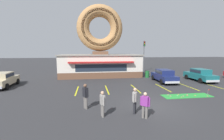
{
  "coord_description": "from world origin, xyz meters",
  "views": [
    {
      "loc": [
        -4.31,
        -9.77,
        3.9
      ],
      "look_at": [
        -2.25,
        5.0,
        2.0
      ],
      "focal_mm": 24.0,
      "sensor_mm": 36.0,
      "label": 1
    }
  ],
  "objects_px": {
    "car_champagne": "(3,79)",
    "pedestrian_blue_sweater_man": "(85,95)",
    "traffic_light_pole": "(144,52)",
    "putting_flag_pin": "(208,91)",
    "car_teal": "(200,74)",
    "pedestrian_hooded_kid": "(102,103)",
    "golf_ball": "(177,96)",
    "pedestrian_clipboard_woman": "(145,104)",
    "trash_bin": "(147,74)",
    "car_navy": "(164,75)",
    "pedestrian_leather_jacket_man": "(135,99)"
  },
  "relations": [
    {
      "from": "car_champagne",
      "to": "pedestrian_blue_sweater_man",
      "type": "xyz_separation_m",
      "value": [
        9.06,
        -7.44,
        0.08
      ]
    },
    {
      "from": "traffic_light_pole",
      "to": "putting_flag_pin",
      "type": "bearing_deg",
      "value": -89.2
    },
    {
      "from": "car_teal",
      "to": "pedestrian_blue_sweater_man",
      "type": "height_order",
      "value": "pedestrian_blue_sweater_man"
    },
    {
      "from": "car_teal",
      "to": "pedestrian_hooded_kid",
      "type": "distance_m",
      "value": 16.08
    },
    {
      "from": "golf_ball",
      "to": "pedestrian_clipboard_woman",
      "type": "relative_size",
      "value": 0.03
    },
    {
      "from": "pedestrian_blue_sweater_man",
      "to": "pedestrian_hooded_kid",
      "type": "relative_size",
      "value": 1.1
    },
    {
      "from": "putting_flag_pin",
      "to": "trash_bin",
      "type": "bearing_deg",
      "value": 101.71
    },
    {
      "from": "pedestrian_blue_sweater_man",
      "to": "pedestrian_clipboard_woman",
      "type": "bearing_deg",
      "value": -29.54
    },
    {
      "from": "car_navy",
      "to": "putting_flag_pin",
      "type": "bearing_deg",
      "value": -79.51
    },
    {
      "from": "car_navy",
      "to": "pedestrian_leather_jacket_man",
      "type": "xyz_separation_m",
      "value": [
        -6.39,
        -8.75,
        0.03
      ]
    },
    {
      "from": "golf_ball",
      "to": "pedestrian_clipboard_woman",
      "type": "xyz_separation_m",
      "value": [
        -4.34,
        -3.74,
        0.8
      ]
    },
    {
      "from": "pedestrian_blue_sweater_man",
      "to": "trash_bin",
      "type": "xyz_separation_m",
      "value": [
        8.61,
        11.03,
        -0.46
      ]
    },
    {
      "from": "pedestrian_hooded_kid",
      "to": "pedestrian_clipboard_woman",
      "type": "relative_size",
      "value": 1.0
    },
    {
      "from": "putting_flag_pin",
      "to": "trash_bin",
      "type": "relative_size",
      "value": 0.56
    },
    {
      "from": "car_navy",
      "to": "trash_bin",
      "type": "xyz_separation_m",
      "value": [
        -0.86,
        3.5,
        -0.37
      ]
    },
    {
      "from": "car_navy",
      "to": "pedestrian_leather_jacket_man",
      "type": "relative_size",
      "value": 2.83
    },
    {
      "from": "car_champagne",
      "to": "traffic_light_pole",
      "type": "relative_size",
      "value": 0.81
    },
    {
      "from": "pedestrian_hooded_kid",
      "to": "car_champagne",
      "type": "bearing_deg",
      "value": 138.86
    },
    {
      "from": "pedestrian_blue_sweater_man",
      "to": "pedestrian_leather_jacket_man",
      "type": "bearing_deg",
      "value": -21.57
    },
    {
      "from": "putting_flag_pin",
      "to": "car_navy",
      "type": "xyz_separation_m",
      "value": [
        -1.11,
        5.98,
        0.43
      ]
    },
    {
      "from": "pedestrian_hooded_kid",
      "to": "pedestrian_clipboard_woman",
      "type": "height_order",
      "value": "pedestrian_hooded_kid"
    },
    {
      "from": "golf_ball",
      "to": "car_teal",
      "type": "relative_size",
      "value": 0.01
    },
    {
      "from": "putting_flag_pin",
      "to": "car_champagne",
      "type": "xyz_separation_m",
      "value": [
        -19.64,
        5.9,
        0.43
      ]
    },
    {
      "from": "putting_flag_pin",
      "to": "traffic_light_pole",
      "type": "bearing_deg",
      "value": 90.8
    },
    {
      "from": "traffic_light_pole",
      "to": "car_teal",
      "type": "bearing_deg",
      "value": -67.59
    },
    {
      "from": "pedestrian_leather_jacket_man",
      "to": "golf_ball",
      "type": "bearing_deg",
      "value": 32.38
    },
    {
      "from": "car_navy",
      "to": "pedestrian_blue_sweater_man",
      "type": "height_order",
      "value": "pedestrian_blue_sweater_man"
    },
    {
      "from": "putting_flag_pin",
      "to": "pedestrian_blue_sweater_man",
      "type": "xyz_separation_m",
      "value": [
        -10.58,
        -1.55,
        0.52
      ]
    },
    {
      "from": "pedestrian_blue_sweater_man",
      "to": "pedestrian_hooded_kid",
      "type": "height_order",
      "value": "pedestrian_blue_sweater_man"
    },
    {
      "from": "car_teal",
      "to": "pedestrian_blue_sweater_man",
      "type": "bearing_deg",
      "value": -152.42
    },
    {
      "from": "putting_flag_pin",
      "to": "traffic_light_pole",
      "type": "relative_size",
      "value": 0.09
    },
    {
      "from": "car_navy",
      "to": "pedestrian_leather_jacket_man",
      "type": "bearing_deg",
      "value": -126.16
    },
    {
      "from": "golf_ball",
      "to": "car_champagne",
      "type": "height_order",
      "value": "car_champagne"
    },
    {
      "from": "golf_ball",
      "to": "car_teal",
      "type": "distance_m",
      "value": 8.81
    },
    {
      "from": "pedestrian_clipboard_woman",
      "to": "pedestrian_hooded_kid",
      "type": "bearing_deg",
      "value": 166.59
    },
    {
      "from": "pedestrian_blue_sweater_man",
      "to": "trash_bin",
      "type": "height_order",
      "value": "pedestrian_blue_sweater_man"
    },
    {
      "from": "putting_flag_pin",
      "to": "pedestrian_clipboard_woman",
      "type": "relative_size",
      "value": 0.35
    },
    {
      "from": "car_navy",
      "to": "trash_bin",
      "type": "relative_size",
      "value": 4.75
    },
    {
      "from": "golf_ball",
      "to": "car_teal",
      "type": "bearing_deg",
      "value": 41.0
    },
    {
      "from": "car_teal",
      "to": "pedestrian_leather_jacket_man",
      "type": "xyz_separation_m",
      "value": [
        -11.35,
        -8.75,
        0.03
      ]
    },
    {
      "from": "trash_bin",
      "to": "traffic_light_pole",
      "type": "relative_size",
      "value": 0.17
    },
    {
      "from": "pedestrian_hooded_kid",
      "to": "pedestrian_blue_sweater_man",
      "type": "bearing_deg",
      "value": 127.09
    },
    {
      "from": "car_navy",
      "to": "traffic_light_pole",
      "type": "relative_size",
      "value": 0.8
    },
    {
      "from": "car_champagne",
      "to": "pedestrian_clipboard_woman",
      "type": "bearing_deg",
      "value": -36.91
    },
    {
      "from": "car_navy",
      "to": "pedestrian_hooded_kid",
      "type": "xyz_separation_m",
      "value": [
        -8.42,
        -8.92,
        -0.02
      ]
    },
    {
      "from": "golf_ball",
      "to": "pedestrian_leather_jacket_man",
      "type": "height_order",
      "value": "pedestrian_leather_jacket_man"
    },
    {
      "from": "pedestrian_hooded_kid",
      "to": "pedestrian_clipboard_woman",
      "type": "distance_m",
      "value": 2.48
    },
    {
      "from": "car_champagne",
      "to": "car_teal",
      "type": "bearing_deg",
      "value": 0.22
    },
    {
      "from": "car_teal",
      "to": "pedestrian_blue_sweater_man",
      "type": "xyz_separation_m",
      "value": [
        -14.43,
        -7.53,
        0.08
      ]
    },
    {
      "from": "car_navy",
      "to": "pedestrian_hooded_kid",
      "type": "relative_size",
      "value": 2.98
    }
  ]
}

